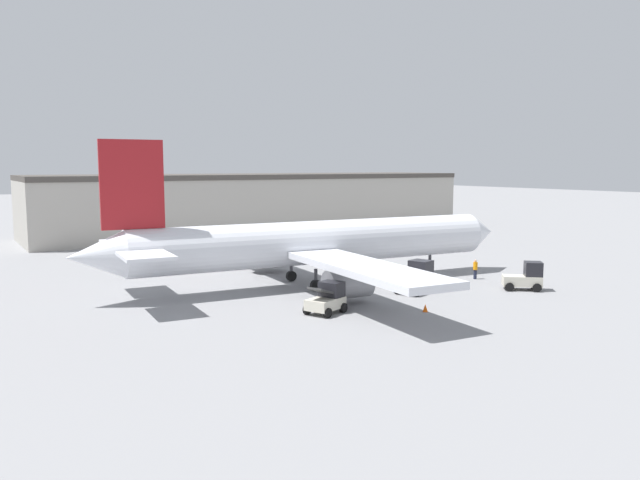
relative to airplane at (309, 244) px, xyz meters
The scene contains 8 objects.
ground_plane 3.64m from the airplane, ahead, with size 400.00×400.00×0.00m, color gray.
terminal_building 44.27m from the airplane, 69.58° to the left, with size 66.06×15.70×8.75m.
airplane is the anchor object (origin of this frame).
ground_crew_worker 15.16m from the airplane, 20.54° to the right, with size 0.39×0.39×1.75m.
baggage_tug 17.79m from the airplane, 38.44° to the right, with size 3.26×3.14×2.32m.
belt_loader_truck 10.32m from the airplane, 113.67° to the right, with size 3.12×2.80×2.08m.
pushback_tug 9.36m from the airplane, 50.22° to the right, with size 3.72×2.92×2.48m.
safety_cone_near 13.02m from the airplane, 81.41° to the right, with size 0.36×0.36×0.55m.
Camera 1 is at (-27.30, -44.30, 9.98)m, focal length 35.00 mm.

